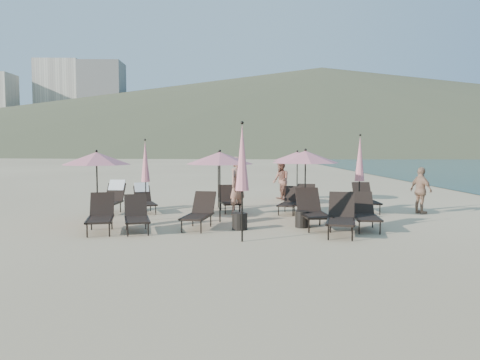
{
  "coord_description": "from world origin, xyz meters",
  "views": [
    {
      "loc": [
        -1.4,
        -12.11,
        2.19
      ],
      "look_at": [
        -1.04,
        3.5,
        1.1
      ],
      "focal_mm": 35.0,
      "sensor_mm": 36.0,
      "label": 1
    }
  ],
  "objects_px": {
    "lounger_4": "(341,216)",
    "umbrella_closed_1": "(360,159)",
    "lounger_5": "(365,213)",
    "lounger_2": "(199,212)",
    "umbrella_open_1": "(220,158)",
    "beachgoer_b": "(281,180)",
    "lounger_3": "(312,210)",
    "lounger_6": "(111,198)",
    "lounger_7": "(144,198)",
    "lounger_11": "(366,198)",
    "side_table_0": "(240,221)",
    "side_table_1": "(302,219)",
    "lounger_1": "(137,215)",
    "umbrella_open_4": "(297,156)",
    "lounger_10": "(304,200)",
    "lounger_0": "(101,214)",
    "umbrella_closed_2": "(145,162)",
    "umbrella_closed_0": "(242,158)",
    "umbrella_open_3": "(218,158)",
    "umbrella_open_2": "(305,157)",
    "lounger_9": "(290,201)",
    "umbrella_open_0": "(97,158)",
    "beachgoer_c": "(421,191)",
    "lounger_8": "(229,200)",
    "beachgoer_a": "(238,186)"
  },
  "relations": [
    {
      "from": "lounger_3",
      "to": "umbrella_open_4",
      "type": "relative_size",
      "value": 0.88
    },
    {
      "from": "umbrella_closed_1",
      "to": "umbrella_closed_0",
      "type": "bearing_deg",
      "value": -133.99
    },
    {
      "from": "umbrella_open_3",
      "to": "lounger_5",
      "type": "bearing_deg",
      "value": -48.62
    },
    {
      "from": "lounger_1",
      "to": "umbrella_closed_1",
      "type": "distance_m",
      "value": 7.19
    },
    {
      "from": "lounger_7",
      "to": "beachgoer_b",
      "type": "xyz_separation_m",
      "value": [
        5.03,
        3.51,
        0.36
      ]
    },
    {
      "from": "umbrella_open_3",
      "to": "umbrella_open_2",
      "type": "bearing_deg",
      "value": -49.01
    },
    {
      "from": "umbrella_open_2",
      "to": "umbrella_closed_0",
      "type": "relative_size",
      "value": 0.77
    },
    {
      "from": "lounger_9",
      "to": "umbrella_open_3",
      "type": "distance_m",
      "value": 3.18
    },
    {
      "from": "lounger_3",
      "to": "lounger_6",
      "type": "height_order",
      "value": "lounger_6"
    },
    {
      "from": "lounger_5",
      "to": "umbrella_open_4",
      "type": "distance_m",
      "value": 6.37
    },
    {
      "from": "umbrella_closed_2",
      "to": "side_table_1",
      "type": "height_order",
      "value": "umbrella_closed_2"
    },
    {
      "from": "umbrella_open_4",
      "to": "umbrella_closed_2",
      "type": "distance_m",
      "value": 6.27
    },
    {
      "from": "lounger_6",
      "to": "umbrella_open_0",
      "type": "bearing_deg",
      "value": -79.46
    },
    {
      "from": "umbrella_open_0",
      "to": "umbrella_closed_1",
      "type": "height_order",
      "value": "umbrella_closed_1"
    },
    {
      "from": "lounger_0",
      "to": "lounger_10",
      "type": "bearing_deg",
      "value": 18.62
    },
    {
      "from": "lounger_8",
      "to": "umbrella_open_3",
      "type": "bearing_deg",
      "value": 101.39
    },
    {
      "from": "lounger_11",
      "to": "umbrella_open_0",
      "type": "relative_size",
      "value": 0.79
    },
    {
      "from": "lounger_10",
      "to": "lounger_2",
      "type": "bearing_deg",
      "value": -125.15
    },
    {
      "from": "lounger_1",
      "to": "umbrella_open_4",
      "type": "bearing_deg",
      "value": 37.34
    },
    {
      "from": "lounger_5",
      "to": "umbrella_open_2",
      "type": "height_order",
      "value": "umbrella_open_2"
    },
    {
      "from": "lounger_2",
      "to": "beachgoer_b",
      "type": "distance_m",
      "value": 7.35
    },
    {
      "from": "lounger_1",
      "to": "umbrella_closed_0",
      "type": "relative_size",
      "value": 0.6
    },
    {
      "from": "lounger_4",
      "to": "umbrella_closed_1",
      "type": "xyz_separation_m",
      "value": [
        1.33,
        3.14,
        1.35
      ]
    },
    {
      "from": "lounger_11",
      "to": "umbrella_open_3",
      "type": "bearing_deg",
      "value": 168.58
    },
    {
      "from": "lounger_3",
      "to": "beachgoer_a",
      "type": "relative_size",
      "value": 0.96
    },
    {
      "from": "lounger_4",
      "to": "side_table_0",
      "type": "bearing_deg",
      "value": 178.32
    },
    {
      "from": "lounger_11",
      "to": "umbrella_closed_2",
      "type": "xyz_separation_m",
      "value": [
        -7.42,
        -0.34,
        1.27
      ]
    },
    {
      "from": "lounger_6",
      "to": "lounger_2",
      "type": "bearing_deg",
      "value": -38.31
    },
    {
      "from": "umbrella_open_1",
      "to": "beachgoer_b",
      "type": "relative_size",
      "value": 1.3
    },
    {
      "from": "umbrella_closed_2",
      "to": "umbrella_open_1",
      "type": "bearing_deg",
      "value": -36.08
    },
    {
      "from": "lounger_8",
      "to": "beachgoer_c",
      "type": "relative_size",
      "value": 1.03
    },
    {
      "from": "lounger_1",
      "to": "lounger_11",
      "type": "bearing_deg",
      "value": 13.21
    },
    {
      "from": "lounger_11",
      "to": "umbrella_closed_2",
      "type": "relative_size",
      "value": 0.68
    },
    {
      "from": "lounger_5",
      "to": "lounger_9",
      "type": "xyz_separation_m",
      "value": [
        -1.6,
        3.1,
        -0.04
      ]
    },
    {
      "from": "lounger_4",
      "to": "umbrella_open_3",
      "type": "relative_size",
      "value": 0.92
    },
    {
      "from": "umbrella_closed_0",
      "to": "side_table_0",
      "type": "bearing_deg",
      "value": 90.8
    },
    {
      "from": "umbrella_open_4",
      "to": "side_table_0",
      "type": "bearing_deg",
      "value": -111.5
    },
    {
      "from": "umbrella_open_2",
      "to": "beachgoer_a",
      "type": "distance_m",
      "value": 2.58
    },
    {
      "from": "lounger_5",
      "to": "lounger_2",
      "type": "bearing_deg",
      "value": -176.53
    },
    {
      "from": "lounger_10",
      "to": "umbrella_open_2",
      "type": "relative_size",
      "value": 0.8
    },
    {
      "from": "umbrella_open_2",
      "to": "beachgoer_c",
      "type": "height_order",
      "value": "umbrella_open_2"
    },
    {
      "from": "lounger_9",
      "to": "umbrella_open_0",
      "type": "distance_m",
      "value": 6.35
    },
    {
      "from": "lounger_5",
      "to": "lounger_10",
      "type": "height_order",
      "value": "lounger_5"
    },
    {
      "from": "umbrella_open_4",
      "to": "side_table_1",
      "type": "xyz_separation_m",
      "value": [
        -0.71,
        -5.85,
        -1.61
      ]
    },
    {
      "from": "lounger_3",
      "to": "lounger_7",
      "type": "distance_m",
      "value": 6.06
    },
    {
      "from": "lounger_11",
      "to": "side_table_0",
      "type": "relative_size",
      "value": 3.78
    },
    {
      "from": "umbrella_open_1",
      "to": "beachgoer_b",
      "type": "height_order",
      "value": "umbrella_open_1"
    },
    {
      "from": "lounger_3",
      "to": "umbrella_closed_1",
      "type": "relative_size",
      "value": 0.7
    },
    {
      "from": "lounger_0",
      "to": "umbrella_closed_1",
      "type": "relative_size",
      "value": 0.67
    },
    {
      "from": "lounger_2",
      "to": "side_table_1",
      "type": "height_order",
      "value": "lounger_2"
    }
  ]
}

